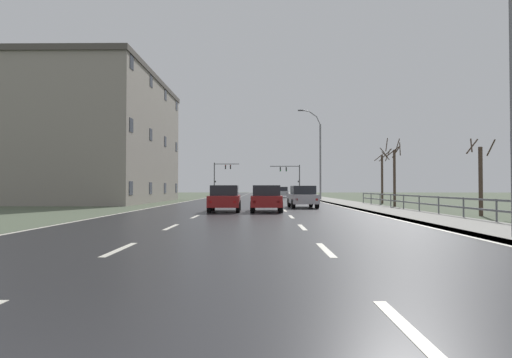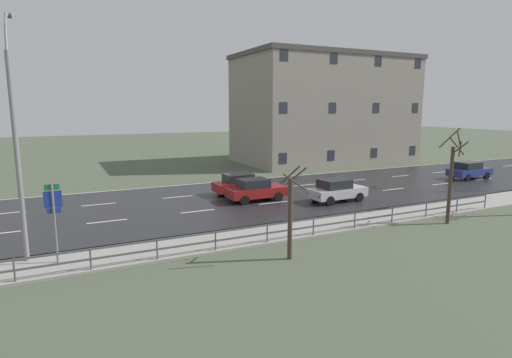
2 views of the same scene
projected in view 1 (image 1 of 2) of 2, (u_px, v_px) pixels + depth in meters
name	position (u px, v px, depth m)	size (l,w,h in m)	color
ground_plane	(254.00, 200.00, 50.06)	(160.00, 160.00, 0.12)	#4C5642
road_asphalt_strip	(255.00, 197.00, 62.05)	(14.00, 120.00, 0.03)	#232326
sidewalk_right	(312.00, 197.00, 61.95)	(3.00, 120.00, 0.12)	gray
guardrail	(428.00, 201.00, 22.46)	(0.07, 28.73, 1.00)	#515459
street_lamp_foreground	(506.00, 51.00, 11.14)	(2.77, 0.24, 10.41)	slate
street_lamp_midground	(319.00, 156.00, 47.58)	(2.63, 0.24, 10.36)	slate
traffic_signal_right	(292.00, 174.00, 76.86)	(5.51, 0.36, 5.65)	#38383A
traffic_signal_left	(220.00, 173.00, 78.19)	(4.73, 0.36, 6.14)	#38383A
car_distant	(266.00, 198.00, 24.85)	(1.86, 4.11, 1.57)	maroon
car_mid_centre	(303.00, 197.00, 29.75)	(1.98, 4.17, 1.57)	#B7B7BC
car_near_right	(282.00, 192.00, 61.01)	(1.98, 4.17, 1.57)	#B7B7BC
car_far_left	(267.00, 193.00, 46.30)	(1.85, 4.11, 1.57)	navy
car_far_right	(225.00, 198.00, 24.82)	(1.93, 4.15, 1.57)	maroon
brick_building	(103.00, 140.00, 42.25)	(11.55, 20.51, 12.54)	gray
bare_tree_near	(480.00, 178.00, 21.16)	(1.22, 1.28, 4.00)	#423328
bare_tree_mid	(394.00, 174.00, 31.99)	(1.32, 1.39, 5.34)	#423328
bare_tree_far	(382.00, 176.00, 38.09)	(1.54, 1.68, 5.06)	#423328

